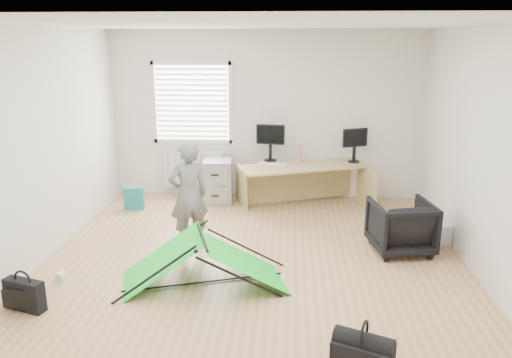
# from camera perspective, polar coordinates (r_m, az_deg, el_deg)

# --- Properties ---
(ground) EXTENTS (5.50, 5.50, 0.00)m
(ground) POSITION_cam_1_polar(r_m,az_deg,el_deg) (5.90, -0.27, -9.98)
(ground) COLOR tan
(ground) RESTS_ON ground
(back_wall) EXTENTS (5.00, 0.02, 2.70)m
(back_wall) POSITION_cam_1_polar(r_m,az_deg,el_deg) (8.15, 1.15, 7.26)
(back_wall) COLOR silver
(back_wall) RESTS_ON ground
(window) EXTENTS (1.20, 0.06, 1.20)m
(window) POSITION_cam_1_polar(r_m,az_deg,el_deg) (8.23, -7.33, 8.62)
(window) COLOR silver
(window) RESTS_ON back_wall
(radiator) EXTENTS (1.00, 0.12, 0.60)m
(radiator) POSITION_cam_1_polar(r_m,az_deg,el_deg) (8.40, -7.12, 1.12)
(radiator) COLOR silver
(radiator) RESTS_ON back_wall
(desk) EXTENTS (2.08, 1.28, 0.68)m
(desk) POSITION_cam_1_polar(r_m,az_deg,el_deg) (7.80, 5.47, -0.85)
(desk) COLOR tan
(desk) RESTS_ON ground
(filing_cabinet) EXTENTS (0.50, 0.64, 0.70)m
(filing_cabinet) POSITION_cam_1_polar(r_m,az_deg,el_deg) (8.09, -4.38, -0.10)
(filing_cabinet) COLOR gray
(filing_cabinet) RESTS_ON ground
(monitor_left) EXTENTS (0.46, 0.16, 0.43)m
(monitor_left) POSITION_cam_1_polar(r_m,az_deg,el_deg) (7.92, 1.66, 3.61)
(monitor_left) COLOR black
(monitor_left) RESTS_ON desk
(monitor_right) EXTENTS (0.42, 0.24, 0.40)m
(monitor_right) POSITION_cam_1_polar(r_m,az_deg,el_deg) (7.99, 11.16, 3.29)
(monitor_right) COLOR black
(monitor_right) RESTS_ON desk
(keyboard) EXTENTS (0.47, 0.23, 0.02)m
(keyboard) POSITION_cam_1_polar(r_m,az_deg,el_deg) (7.71, 1.86, 1.70)
(keyboard) COLOR beige
(keyboard) RESTS_ON desk
(thermos) EXTENTS (0.10, 0.10, 0.28)m
(thermos) POSITION_cam_1_polar(r_m,az_deg,el_deg) (7.91, 4.90, 2.98)
(thermos) COLOR #CF7498
(thermos) RESTS_ON desk
(office_chair) EXTENTS (0.81, 0.83, 0.66)m
(office_chair) POSITION_cam_1_polar(r_m,az_deg,el_deg) (6.44, 16.23, -5.20)
(office_chair) COLOR black
(office_chair) RESTS_ON ground
(person) EXTENTS (0.59, 0.52, 1.37)m
(person) POSITION_cam_1_polar(r_m,az_deg,el_deg) (6.26, -7.72, -1.85)
(person) COLOR slate
(person) RESTS_ON ground
(kite) EXTENTS (1.90, 1.27, 0.54)m
(kite) POSITION_cam_1_polar(r_m,az_deg,el_deg) (5.45, -6.07, -9.25)
(kite) COLOR #14DA2C
(kite) RESTS_ON ground
(storage_crate) EXTENTS (0.56, 0.46, 0.27)m
(storage_crate) POSITION_cam_1_polar(r_m,az_deg,el_deg) (6.87, 19.10, -5.84)
(storage_crate) COLOR silver
(storage_crate) RESTS_ON ground
(tote_bag) EXTENTS (0.31, 0.16, 0.35)m
(tote_bag) POSITION_cam_1_polar(r_m,az_deg,el_deg) (7.95, -13.78, -2.15)
(tote_bag) COLOR #1D7780
(tote_bag) RESTS_ON ground
(laptop_bag) EXTENTS (0.44, 0.24, 0.31)m
(laptop_bag) POSITION_cam_1_polar(r_m,az_deg,el_deg) (5.48, -24.92, -11.93)
(laptop_bag) COLOR black
(laptop_bag) RESTS_ON ground
(white_box) EXTENTS (0.12, 0.12, 0.10)m
(white_box) POSITION_cam_1_polar(r_m,az_deg,el_deg) (5.96, -21.34, -10.38)
(white_box) COLOR silver
(white_box) RESTS_ON ground
(duffel_bag) EXTENTS (0.54, 0.42, 0.21)m
(duffel_bag) POSITION_cam_1_polar(r_m,az_deg,el_deg) (4.37, 12.10, -18.97)
(duffel_bag) COLOR black
(duffel_bag) RESTS_ON ground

